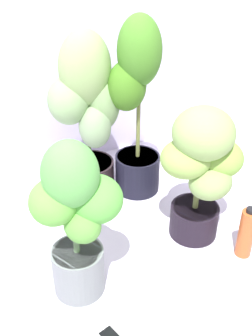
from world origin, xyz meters
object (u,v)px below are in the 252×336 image
object	(u,v)px
potted_plant_back_right	(136,104)
potted_plant_front_left	(76,215)
potted_plant_back_center	(87,110)
nutrient_bottle	(246,233)
potted_plant_front_right	(202,165)

from	to	relation	value
potted_plant_back_right	potted_plant_front_left	distance (m)	0.80
potted_plant_back_center	potted_plant_front_left	size ratio (longest dim) A/B	1.28
potted_plant_back_center	nutrient_bottle	distance (m)	1.00
potted_plant_back_right	nutrient_bottle	world-z (taller)	potted_plant_back_right
potted_plant_back_right	potted_plant_front_right	world-z (taller)	potted_plant_back_right
nutrient_bottle	potted_plant_front_right	bearing A→B (deg)	115.94
potted_plant_front_left	potted_plant_back_right	bearing A→B (deg)	42.81
potted_plant_back_right	potted_plant_front_right	bearing A→B (deg)	-82.26
nutrient_bottle	potted_plant_front_left	bearing A→B (deg)	166.24
potted_plant_back_center	potted_plant_back_right	size ratio (longest dim) A/B	0.93
potted_plant_back_center	potted_plant_front_left	bearing A→B (deg)	-118.49
potted_plant_front_left	nutrient_bottle	bearing A→B (deg)	-13.76
potted_plant_back_right	nutrient_bottle	size ratio (longest dim) A/B	3.64
potted_plant_front_right	potted_plant_front_left	xyz separation A→B (m)	(-0.64, -0.05, -0.00)
potted_plant_back_right	potted_plant_front_left	xyz separation A→B (m)	(-0.58, -0.53, -0.13)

